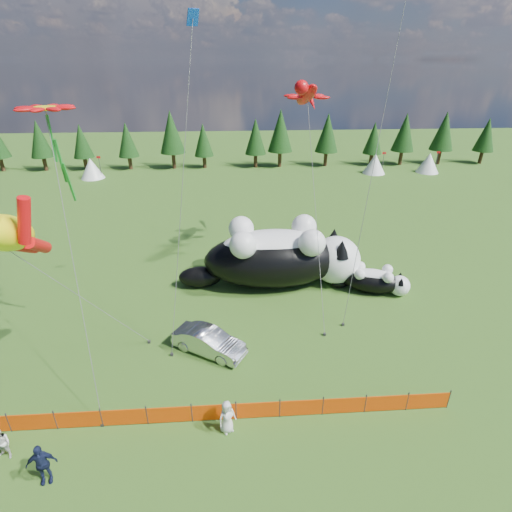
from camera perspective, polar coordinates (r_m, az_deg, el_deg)
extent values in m
plane|color=#143609|center=(22.01, -5.74, -16.44)|extent=(160.00, 160.00, 0.00)
cylinder|color=#262626|center=(21.90, -31.84, -19.55)|extent=(0.06, 0.06, 1.10)
cylinder|color=#262626|center=(21.06, -26.74, -20.19)|extent=(0.06, 0.06, 1.10)
cylinder|color=#262626|center=(20.38, -21.21, -20.71)|extent=(0.06, 0.06, 1.10)
cylinder|color=#262626|center=(19.88, -15.32, -21.07)|extent=(0.06, 0.06, 1.10)
cylinder|color=#262626|center=(19.57, -9.16, -21.23)|extent=(0.06, 0.06, 1.10)
cylinder|color=#262626|center=(19.47, -2.87, -21.16)|extent=(0.06, 0.06, 1.10)
cylinder|color=#262626|center=(19.57, 3.40, -20.86)|extent=(0.06, 0.06, 1.10)
cylinder|color=#262626|center=(19.87, 9.52, -20.34)|extent=(0.06, 0.06, 1.10)
cylinder|color=#262626|center=(20.37, 15.35, -19.65)|extent=(0.06, 0.06, 1.10)
cylinder|color=#262626|center=(21.04, 20.80, -18.82)|extent=(0.06, 0.06, 1.10)
cylinder|color=#262626|center=(21.88, 25.82, -17.91)|extent=(0.06, 0.06, 1.10)
cube|color=#E24304|center=(21.49, -29.32, -19.98)|extent=(2.00, 0.04, 0.90)
cube|color=#E24304|center=(20.73, -24.00, -20.56)|extent=(2.00, 0.04, 0.90)
cube|color=#E24304|center=(20.14, -18.28, -21.01)|extent=(2.00, 0.04, 0.90)
cube|color=#E24304|center=(19.74, -12.25, -21.28)|extent=(2.00, 0.04, 0.90)
cube|color=#E24304|center=(19.53, -6.02, -21.32)|extent=(2.00, 0.04, 0.90)
cube|color=#E24304|center=(19.53, 0.28, -21.14)|extent=(2.00, 0.04, 0.90)
cube|color=#E24304|center=(19.73, 6.48, -20.73)|extent=(2.00, 0.04, 0.90)
cube|color=#E24304|center=(20.13, 12.46, -20.12)|extent=(2.00, 0.04, 0.90)
cube|color=#E24304|center=(20.72, 18.11, -19.35)|extent=(2.00, 0.04, 0.90)
cube|color=#E24304|center=(21.47, 23.34, -18.47)|extent=(2.00, 0.04, 0.90)
ellipsoid|color=black|center=(28.68, 2.45, -0.50)|extent=(9.96, 4.74, 3.96)
ellipsoid|color=white|center=(28.25, 2.49, 1.30)|extent=(7.52, 3.39, 2.42)
sphere|color=white|center=(29.66, 11.34, -0.55)|extent=(3.52, 3.52, 3.52)
sphere|color=#DE566A|center=(30.09, 14.09, -0.44)|extent=(0.49, 0.49, 0.49)
ellipsoid|color=black|center=(29.14, -7.98, -2.99)|extent=(3.10, 1.58, 1.54)
cone|color=black|center=(28.15, 12.14, 1.05)|extent=(1.23, 1.23, 1.23)
cone|color=black|center=(29.99, 11.06, 2.76)|extent=(1.23, 1.23, 1.23)
sphere|color=white|center=(29.57, 6.87, 4.16)|extent=(1.85, 1.85, 1.85)
sphere|color=white|center=(27.00, 7.99, 1.88)|extent=(1.85, 1.85, 1.85)
sphere|color=white|center=(29.04, -2.14, 3.91)|extent=(1.85, 1.85, 1.85)
sphere|color=white|center=(26.42, -1.85, 1.57)|extent=(1.85, 1.85, 1.85)
ellipsoid|color=black|center=(29.40, 16.20, -3.49)|extent=(4.43, 3.04, 1.62)
ellipsoid|color=white|center=(29.21, 16.30, -2.80)|extent=(3.32, 2.22, 0.99)
sphere|color=white|center=(29.63, 19.81, -4.01)|extent=(1.44, 1.44, 1.44)
sphere|color=#DE566A|center=(29.72, 20.98, -4.12)|extent=(0.20, 0.20, 0.20)
ellipsoid|color=black|center=(29.57, 11.92, -3.88)|extent=(1.39, 0.99, 0.63)
cone|color=black|center=(28.98, 20.04, -3.44)|extent=(0.50, 0.50, 0.50)
cone|color=black|center=(29.74, 19.92, -2.64)|extent=(0.50, 0.50, 0.50)
sphere|color=white|center=(29.64, 18.27, -1.85)|extent=(0.76, 0.76, 0.76)
sphere|color=white|center=(28.61, 18.37, -2.93)|extent=(0.76, 0.76, 0.76)
sphere|color=white|center=(29.51, 14.64, -1.47)|extent=(0.76, 0.76, 0.76)
sphere|color=white|center=(28.47, 14.61, -2.53)|extent=(0.76, 0.76, 0.76)
imported|color=silver|center=(22.98, -6.76, -12.06)|extent=(4.41, 3.46, 1.40)
imported|color=silver|center=(20.78, -32.59, -21.73)|extent=(0.84, 0.62, 1.56)
imported|color=#161D3C|center=(19.10, -28.29, -24.71)|extent=(1.21, 0.79, 1.91)
imported|color=silver|center=(18.86, -4.17, -21.95)|extent=(0.97, 0.87, 1.67)
cylinder|color=#595959|center=(21.06, -22.40, -5.53)|extent=(0.03, 0.03, 10.32)
cube|color=#262626|center=(24.63, -15.02, -11.74)|extent=(0.15, 0.15, 0.16)
cylinder|color=#595959|center=(25.97, 8.42, 6.98)|extent=(0.03, 0.03, 15.94)
cube|color=#262626|center=(24.72, 9.77, -10.97)|extent=(0.15, 0.15, 0.16)
cylinder|color=#595959|center=(19.19, -24.49, -1.88)|extent=(0.03, 0.03, 14.03)
cube|color=#262626|center=(20.75, -21.06, -21.52)|extent=(0.15, 0.15, 0.16)
cube|color=#178123|center=(20.50, -26.55, 11.95)|extent=(0.18, 0.18, 4.01)
cylinder|color=#595959|center=(20.54, -10.65, 7.31)|extent=(0.03, 0.03, 16.82)
cube|color=#262626|center=(23.43, -11.93, -13.59)|extent=(0.15, 0.15, 0.16)
cylinder|color=#595959|center=(24.15, 17.76, 18.66)|extent=(0.03, 0.03, 24.79)
cube|color=#262626|center=(25.74, 12.33, -9.54)|extent=(0.15, 0.15, 0.16)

